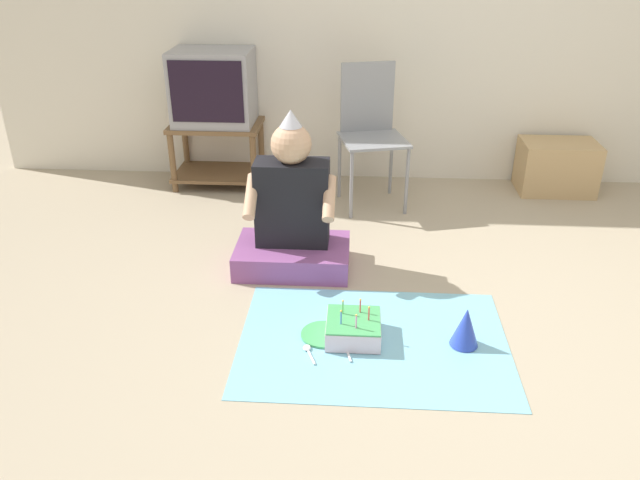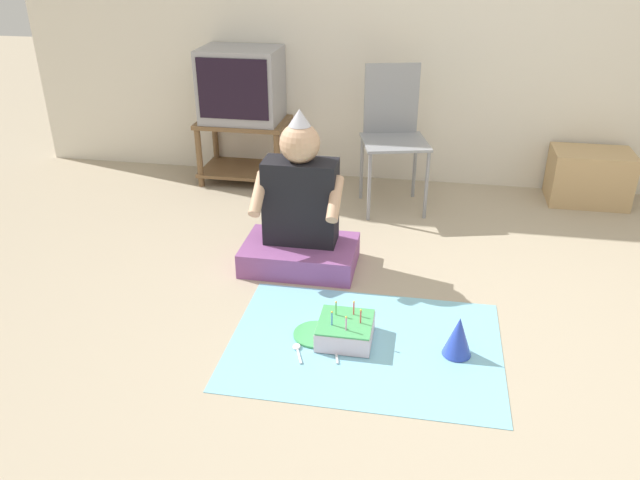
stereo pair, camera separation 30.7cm
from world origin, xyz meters
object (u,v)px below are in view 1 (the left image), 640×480
at_px(party_hat_blue, 465,326).
at_px(paper_plate, 323,334).
at_px(tv, 213,87).
at_px(folding_chair, 370,125).
at_px(person_seated, 292,218).
at_px(cardboard_box_stack, 557,167).
at_px(birthday_cake, 353,328).

xyz_separation_m(party_hat_blue, paper_plate, (-0.65, 0.02, -0.09)).
xyz_separation_m(tv, paper_plate, (0.90, -1.92, -0.71)).
bearing_deg(paper_plate, folding_chair, 82.66).
relative_size(person_seated, paper_plate, 4.19).
relative_size(tv, party_hat_blue, 2.92).
bearing_deg(cardboard_box_stack, birthday_cake, -126.47).
xyz_separation_m(tv, cardboard_box_stack, (2.46, 0.01, -0.54)).
bearing_deg(party_hat_blue, cardboard_box_stack, 64.80).
bearing_deg(paper_plate, cardboard_box_stack, 50.85).
distance_m(tv, birthday_cake, 2.28).
distance_m(tv, person_seated, 1.47).
bearing_deg(folding_chair, party_hat_blue, -75.49).
distance_m(party_hat_blue, paper_plate, 0.66).
relative_size(birthday_cake, paper_plate, 1.18).
relative_size(folding_chair, party_hat_blue, 4.92).
bearing_deg(party_hat_blue, paper_plate, 177.91).
relative_size(tv, person_seated, 0.62).
bearing_deg(cardboard_box_stack, paper_plate, -129.15).
height_order(folding_chair, party_hat_blue, folding_chair).
bearing_deg(tv, party_hat_blue, -51.45).
xyz_separation_m(tv, party_hat_blue, (1.55, -1.94, -0.62)).
bearing_deg(tv, paper_plate, -64.97).
bearing_deg(folding_chair, person_seated, -113.57).
bearing_deg(paper_plate, person_seated, 107.42).
distance_m(cardboard_box_stack, party_hat_blue, 2.16).
distance_m(tv, party_hat_blue, 2.56).
xyz_separation_m(cardboard_box_stack, party_hat_blue, (-0.92, -1.95, -0.08)).
height_order(birthday_cake, paper_plate, birthday_cake).
bearing_deg(person_seated, paper_plate, -72.58).
relative_size(tv, folding_chair, 0.59).
xyz_separation_m(cardboard_box_stack, birthday_cake, (-1.43, -1.93, -0.13)).
distance_m(folding_chair, paper_plate, 1.76).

